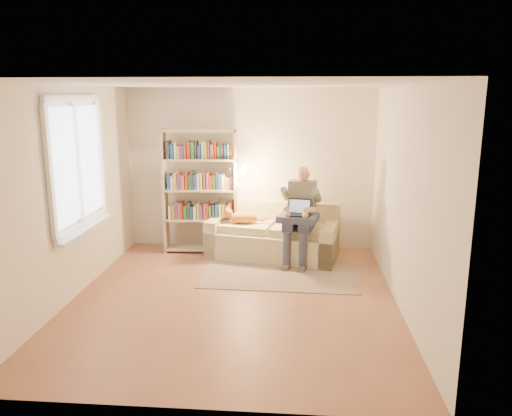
# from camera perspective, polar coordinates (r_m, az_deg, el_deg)

# --- Properties ---
(floor) EXTENTS (4.50, 4.50, 0.00)m
(floor) POSITION_cam_1_polar(r_m,az_deg,el_deg) (6.32, -2.54, -10.33)
(floor) COLOR brown
(floor) RESTS_ON ground
(ceiling) EXTENTS (4.00, 4.50, 0.02)m
(ceiling) POSITION_cam_1_polar(r_m,az_deg,el_deg) (5.82, -2.80, 13.95)
(ceiling) COLOR white
(ceiling) RESTS_ON wall_back
(wall_left) EXTENTS (0.02, 4.50, 2.60)m
(wall_left) POSITION_cam_1_polar(r_m,az_deg,el_deg) (6.50, -20.46, 1.50)
(wall_left) COLOR silver
(wall_left) RESTS_ON floor
(wall_right) EXTENTS (0.02, 4.50, 2.60)m
(wall_right) POSITION_cam_1_polar(r_m,az_deg,el_deg) (6.02, 16.58, 0.94)
(wall_right) COLOR silver
(wall_right) RESTS_ON floor
(wall_back) EXTENTS (4.00, 0.02, 2.60)m
(wall_back) POSITION_cam_1_polar(r_m,az_deg,el_deg) (8.14, -0.67, 4.43)
(wall_back) COLOR silver
(wall_back) RESTS_ON floor
(wall_front) EXTENTS (4.00, 0.02, 2.60)m
(wall_front) POSITION_cam_1_polar(r_m,az_deg,el_deg) (3.78, -6.98, -5.45)
(wall_front) COLOR silver
(wall_front) RESTS_ON floor
(window) EXTENTS (0.12, 1.52, 1.69)m
(window) POSITION_cam_1_polar(r_m,az_deg,el_deg) (6.64, -19.37, 2.47)
(window) COLOR white
(window) RESTS_ON wall_left
(sofa) EXTENTS (2.11, 1.27, 0.84)m
(sofa) POSITION_cam_1_polar(r_m,az_deg,el_deg) (7.83, 1.99, -3.38)
(sofa) COLOR #C2B589
(sofa) RESTS_ON floor
(person) EXTENTS (0.51, 0.70, 1.44)m
(person) POSITION_cam_1_polar(r_m,az_deg,el_deg) (7.46, 5.08, -0.22)
(person) COLOR #676E59
(person) RESTS_ON sofa
(cat) EXTENTS (0.64, 0.30, 0.23)m
(cat) POSITION_cam_1_polar(r_m,az_deg,el_deg) (7.75, -1.63, -1.02)
(cat) COLOR orange
(cat) RESTS_ON sofa
(blanket) EXTENTS (0.65, 0.57, 0.09)m
(blanket) POSITION_cam_1_polar(r_m,az_deg,el_deg) (7.35, 4.86, -1.12)
(blanket) COLOR #2B354B
(blanket) RESTS_ON person
(laptop) EXTENTS (0.38, 0.34, 0.28)m
(laptop) POSITION_cam_1_polar(r_m,az_deg,el_deg) (7.33, 4.89, -0.33)
(laptop) COLOR black
(laptop) RESTS_ON blanket
(bookshelf) EXTENTS (1.32, 0.36, 1.98)m
(bookshelf) POSITION_cam_1_polar(r_m,az_deg,el_deg) (7.94, -6.37, 2.64)
(bookshelf) COLOR #C7B396
(bookshelf) RESTS_ON floor
(rug) EXTENTS (2.20, 1.34, 0.01)m
(rug) POSITION_cam_1_polar(r_m,az_deg,el_deg) (7.12, 2.68, -7.59)
(rug) COLOR gray
(rug) RESTS_ON floor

